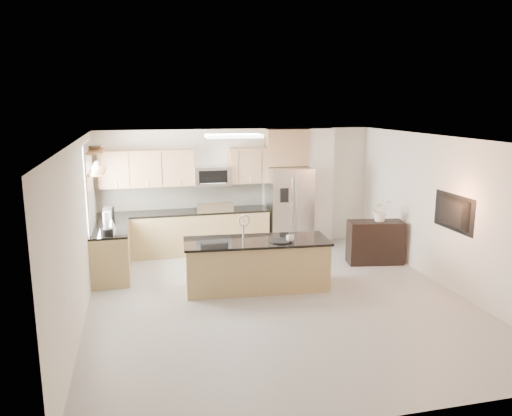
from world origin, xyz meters
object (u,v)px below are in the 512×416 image
object	(u,v)px
platter	(281,241)
flower_vase	(381,205)
microwave	(212,176)
refrigerator	(289,208)
range	(214,230)
blender	(107,225)
bowl	(95,147)
television	(449,213)
coffee_maker	(109,216)
island	(257,264)
credenza	(375,242)
cup	(290,238)
kettle	(112,224)

from	to	relation	value
platter	flower_vase	size ratio (longest dim) A/B	0.57
microwave	refrigerator	bearing A→B (deg)	-5.86
microwave	range	bearing A→B (deg)	-90.00
blender	flower_vase	size ratio (longest dim) A/B	0.62
bowl	television	size ratio (longest dim) A/B	0.37
platter	blender	xyz separation A→B (m)	(-2.84, 0.82, 0.24)
coffee_maker	television	size ratio (longest dim) A/B	0.29
island	blender	distance (m)	2.63
range	credenza	world-z (taller)	range
island	television	size ratio (longest dim) A/B	2.35
coffee_maker	television	bearing A→B (deg)	-23.18
flower_vase	television	world-z (taller)	television
blender	television	distance (m)	5.78
blender	credenza	bearing A→B (deg)	1.55
island	cup	bearing A→B (deg)	-17.39
cup	bowl	size ratio (longest dim) A/B	0.34
microwave	flower_vase	xyz separation A→B (m)	(3.09, -1.67, -0.44)
island	credenza	size ratio (longest dim) A/B	2.36
range	refrigerator	world-z (taller)	refrigerator
bowl	television	world-z (taller)	bowl
flower_vase	refrigerator	bearing A→B (deg)	133.75
refrigerator	platter	xyz separation A→B (m)	(-0.90, -2.44, -0.02)
cup	credenza	bearing A→B (deg)	25.32
range	island	size ratio (longest dim) A/B	0.45
cup	coffee_maker	size ratio (longest dim) A/B	0.44
range	refrigerator	xyz separation A→B (m)	(1.66, -0.05, 0.42)
range	coffee_maker	world-z (taller)	coffee_maker
credenza	coffee_maker	xyz separation A→B (m)	(-5.10, 0.80, 0.64)
cup	television	world-z (taller)	television
refrigerator	coffee_maker	xyz separation A→B (m)	(-3.75, -0.67, 0.18)
kettle	microwave	bearing A→B (deg)	33.82
blender	range	bearing A→B (deg)	38.69
range	island	xyz separation A→B (m)	(0.39, -2.30, -0.04)
island	platter	xyz separation A→B (m)	(0.37, -0.19, 0.44)
refrigerator	cup	distance (m)	2.57
coffee_maker	kettle	bearing A→B (deg)	-82.20
bowl	television	distance (m)	6.24
platter	coffee_maker	bearing A→B (deg)	148.30
bowl	flower_vase	bearing A→B (deg)	-6.35
cup	range	bearing A→B (deg)	110.13
coffee_maker	bowl	world-z (taller)	bowl
platter	refrigerator	bearing A→B (deg)	69.79
microwave	blender	size ratio (longest dim) A/B	1.81
island	kettle	size ratio (longest dim) A/B	10.67
credenza	television	world-z (taller)	television
platter	television	size ratio (longest dim) A/B	0.35
microwave	blender	xyz separation A→B (m)	(-2.08, -1.79, -0.53)
refrigerator	flower_vase	xyz separation A→B (m)	(1.43, -1.50, 0.30)
blender	bowl	bearing A→B (deg)	103.75
coffee_maker	television	distance (m)	6.10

